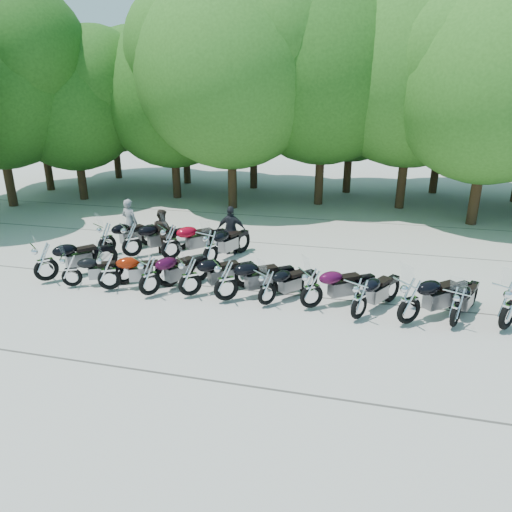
% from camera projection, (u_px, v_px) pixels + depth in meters
% --- Properties ---
extents(ground, '(90.00, 90.00, 0.00)m').
position_uv_depth(ground, '(243.00, 314.00, 12.01)').
color(ground, '#A5A095').
rests_on(ground, ground).
extents(tree_0, '(7.50, 7.50, 9.21)m').
position_uv_depth(tree_0, '(36.00, 93.00, 25.46)').
color(tree_0, '#3A2614').
rests_on(tree_0, ground).
extents(tree_1, '(6.97, 6.97, 8.55)m').
position_uv_depth(tree_1, '(72.00, 102.00, 23.24)').
color(tree_1, '#3A2614').
rests_on(tree_1, ground).
extents(tree_2, '(7.31, 7.31, 8.97)m').
position_uv_depth(tree_2, '(171.00, 96.00, 23.56)').
color(tree_2, '#3A2614').
rests_on(tree_2, ground).
extents(tree_3, '(8.70, 8.70, 10.67)m').
position_uv_depth(tree_3, '(230.00, 73.00, 20.94)').
color(tree_3, '#3A2614').
rests_on(tree_3, ground).
extents(tree_4, '(9.13, 9.13, 11.20)m').
position_uv_depth(tree_4, '(324.00, 67.00, 21.62)').
color(tree_4, '#3A2614').
rests_on(tree_4, ground).
extents(tree_5, '(9.04, 9.04, 11.10)m').
position_uv_depth(tree_5, '(414.00, 68.00, 20.84)').
color(tree_5, '#3A2614').
rests_on(tree_5, ground).
extents(tree_6, '(8.00, 8.00, 9.82)m').
position_uv_depth(tree_6, '(494.00, 84.00, 18.26)').
color(tree_6, '#3A2614').
rests_on(tree_6, ground).
extents(tree_9, '(7.59, 7.59, 9.32)m').
position_uv_depth(tree_9, '(110.00, 92.00, 29.23)').
color(tree_9, '#3A2614').
rests_on(tree_9, ground).
extents(tree_10, '(7.78, 7.78, 9.55)m').
position_uv_depth(tree_10, '(183.00, 90.00, 27.46)').
color(tree_10, '#3A2614').
rests_on(tree_10, ground).
extents(tree_11, '(7.56, 7.56, 9.28)m').
position_uv_depth(tree_11, '(254.00, 93.00, 26.01)').
color(tree_11, '#3A2614').
rests_on(tree_11, ground).
extents(tree_12, '(7.88, 7.88, 9.67)m').
position_uv_depth(tree_12, '(353.00, 88.00, 24.74)').
color(tree_12, '#3A2614').
rests_on(tree_12, ground).
extents(tree_13, '(8.31, 8.31, 10.20)m').
position_uv_depth(tree_13, '(447.00, 82.00, 24.47)').
color(tree_13, '#3A2614').
rests_on(tree_13, ground).
extents(motorcycle_0, '(2.19, 2.43, 1.42)m').
position_uv_depth(motorcycle_0, '(45.00, 261.00, 13.74)').
color(motorcycle_0, black).
rests_on(motorcycle_0, ground).
extents(motorcycle_1, '(2.13, 1.41, 1.16)m').
position_uv_depth(motorcycle_1, '(71.00, 270.00, 13.41)').
color(motorcycle_1, black).
rests_on(motorcycle_1, ground).
extents(motorcycle_2, '(2.38, 1.66, 1.31)m').
position_uv_depth(motorcycle_2, '(109.00, 271.00, 13.14)').
color(motorcycle_2, maroon).
rests_on(motorcycle_2, ground).
extents(motorcycle_3, '(1.93, 2.38, 1.35)m').
position_uv_depth(motorcycle_3, '(149.00, 275.00, 12.78)').
color(motorcycle_3, '#2F061F').
rests_on(motorcycle_3, ground).
extents(motorcycle_4, '(2.31, 2.07, 1.35)m').
position_uv_depth(motorcycle_4, '(190.00, 276.00, 12.74)').
color(motorcycle_4, black).
rests_on(motorcycle_4, ground).
extents(motorcycle_5, '(2.44, 2.04, 1.39)m').
position_uv_depth(motorcycle_5, '(226.00, 279.00, 12.42)').
color(motorcycle_5, black).
rests_on(motorcycle_5, ground).
extents(motorcycle_6, '(1.82, 2.02, 1.18)m').
position_uv_depth(motorcycle_6, '(267.00, 287.00, 12.23)').
color(motorcycle_6, black).
rests_on(motorcycle_6, ground).
extents(motorcycle_7, '(2.31, 1.90, 1.31)m').
position_uv_depth(motorcycle_7, '(312.00, 287.00, 12.02)').
color(motorcycle_7, '#3F0829').
rests_on(motorcycle_7, ground).
extents(motorcycle_8, '(1.75, 2.28, 1.27)m').
position_uv_depth(motorcycle_8, '(360.00, 298.00, 11.45)').
color(motorcycle_8, black).
rests_on(motorcycle_8, ground).
extents(motorcycle_9, '(2.40, 2.20, 1.41)m').
position_uv_depth(motorcycle_9, '(410.00, 300.00, 11.16)').
color(motorcycle_9, black).
rests_on(motorcycle_9, ground).
extents(motorcycle_10, '(1.47, 2.21, 1.20)m').
position_uv_depth(motorcycle_10, '(457.00, 306.00, 11.08)').
color(motorcycle_10, black).
rests_on(motorcycle_10, ground).
extents(motorcycle_11, '(2.13, 2.46, 1.42)m').
position_uv_depth(motorcycle_11, '(509.00, 305.00, 10.89)').
color(motorcycle_11, '#360715').
rests_on(motorcycle_11, ground).
extents(motorcycle_12, '(1.88, 2.42, 1.35)m').
position_uv_depth(motorcycle_12, '(106.00, 238.00, 16.05)').
color(motorcycle_12, black).
rests_on(motorcycle_12, ground).
extents(motorcycle_13, '(2.33, 2.28, 1.41)m').
position_uv_depth(motorcycle_13, '(131.00, 239.00, 15.80)').
color(motorcycle_13, black).
rests_on(motorcycle_13, ground).
extents(motorcycle_14, '(2.35, 2.39, 1.45)m').
position_uv_depth(motorcycle_14, '(170.00, 241.00, 15.53)').
color(motorcycle_14, maroon).
rests_on(motorcycle_14, ground).
extents(motorcycle_15, '(1.60, 2.57, 1.40)m').
position_uv_depth(motorcycle_15, '(210.00, 247.00, 15.04)').
color(motorcycle_15, black).
rests_on(motorcycle_15, ground).
extents(rider_0, '(0.72, 0.55, 1.79)m').
position_uv_depth(rider_0, '(130.00, 222.00, 17.13)').
color(rider_0, gray).
rests_on(rider_0, ground).
extents(rider_1, '(0.96, 0.88, 1.61)m').
position_uv_depth(rider_1, '(163.00, 231.00, 16.36)').
color(rider_1, black).
rests_on(rider_1, ground).
extents(rider_2, '(1.09, 0.59, 1.76)m').
position_uv_depth(rider_2, '(231.00, 230.00, 16.19)').
color(rider_2, black).
rests_on(rider_2, ground).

